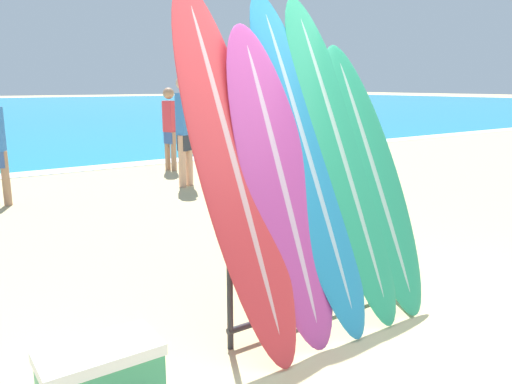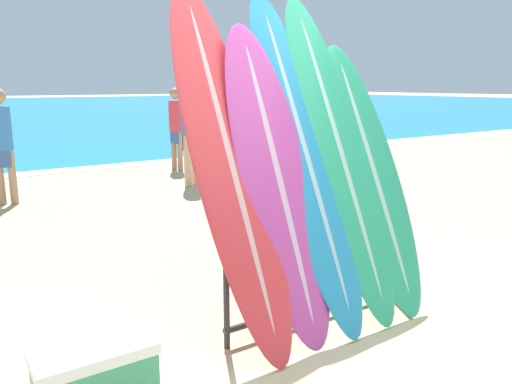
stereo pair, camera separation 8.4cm
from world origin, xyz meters
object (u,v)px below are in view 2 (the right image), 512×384
Objects in this scene: surfboard_rack at (318,263)px; cooler_box at (95,376)px; person_near_water at (292,144)px; person_far_right at (176,126)px; surfboard_slot_2 at (304,155)px; surfboard_slot_3 at (338,152)px; surfboard_slot_0 at (229,160)px; person_mid_beach at (2,142)px; surfboard_slot_1 at (277,179)px; person_far_left at (190,127)px; surfboard_slot_4 at (372,174)px.

cooler_box is at bearing -175.23° from surfboard_rack.
person_near_water is 0.99× the size of person_far_right.
surfboard_rack is 3.53m from person_near_water.
surfboard_slot_3 is at bearing -1.47° from surfboard_slot_2.
person_far_right is (1.86, 6.46, 0.45)m from surfboard_rack.
surfboard_slot_0 is at bearing 178.54° from surfboard_slot_2.
surfboard_slot_2 is 1.47× the size of person_far_right.
person_mid_beach is (-1.35, 4.95, -0.30)m from surfboard_slot_2.
surfboard_slot_0 is 0.36m from surfboard_slot_1.
surfboard_slot_1 is 5.09m from person_far_left.
person_far_left is at bearing 73.98° from surfboard_rack.
person_near_water is at bearing 53.81° from surfboard_slot_2.
cooler_box is (-1.63, -0.14, -0.25)m from surfboard_rack.
person_far_left is at bearing 73.34° from surfboard_slot_2.
surfboard_slot_3 is 6.49m from person_far_right.
surfboard_slot_2 is at bearing -131.44° from person_far_left.
surfboard_slot_3 is at bearing 145.44° from person_far_right.
surfboard_slot_2 reaches higher than surfboard_slot_1.
surfboard_slot_4 is 1.24× the size of person_far_right.
person_far_left reaches higher than person_near_water.
surfboard_slot_4 is at bearing -0.97° from surfboard_slot_1.
surfboard_slot_2 is (0.29, 0.08, 0.13)m from surfboard_slot_1.
surfboard_rack is 5.12m from person_far_left.
surfboard_slot_0 is 5.00m from person_mid_beach.
cooler_box is (-3.60, -3.03, -0.69)m from person_near_water.
surfboard_slot_4 is at bearing 148.01° from person_far_right.
surfboard_slot_0 is 1.01× the size of surfboard_slot_2.
cooler_box is (-1.94, -0.30, -1.00)m from surfboard_slot_3.
surfboard_slot_3 is (0.31, 0.17, 0.75)m from surfboard_rack.
person_mid_beach reaches higher than person_far_right.
person_mid_beach is 2.77m from person_far_left.
surfboard_slot_1 is 0.89m from surfboard_slot_4.
surfboard_slot_0 is at bearing -138.00° from person_far_left.
surfboard_rack is at bearing 4.77° from cooler_box.
surfboard_slot_2 is at bearing -1.46° from surfboard_slot_0.
surfboard_slot_4 reaches higher than cooler_box.
surfboard_slot_2 is 1.93m from cooler_box.
person_far_left reaches higher than surfboard_rack.
surfboard_slot_0 is at bearing 137.75° from person_far_right.
surfboard_rack is 2.53× the size of cooler_box.
surfboard_rack is 0.66× the size of surfboard_slot_3.
surfboard_slot_3 reaches higher than person_near_water.
surfboard_slot_2 is at bearing 171.06° from surfboard_slot_4.
person_far_right is (3.22, 1.33, -0.01)m from person_mid_beach.
surfboard_slot_4 is 1.25× the size of person_near_water.
surfboard_slot_2 reaches higher than person_near_water.
surfboard_slot_3 is at bearing 28.50° from surfboard_rack.
person_mid_beach is 3.48m from person_far_right.
surfboard_slot_3 reaches higher than cooler_box.
person_mid_beach reaches higher than surfboard_rack.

